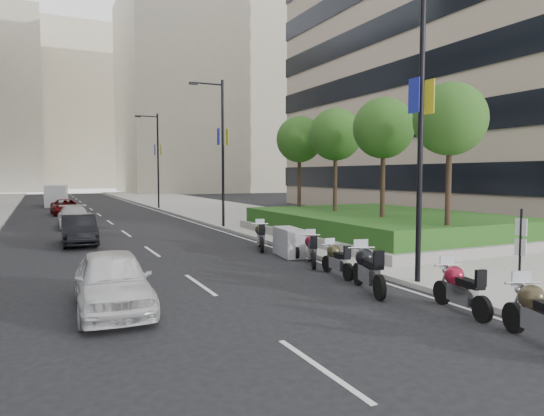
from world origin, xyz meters
TOP-DOWN VIEW (x-y plane):
  - ground at (0.00, 0.00)m, footprint 160.00×160.00m
  - sidewalk_right at (9.00, 30.00)m, footprint 10.00×100.00m
  - lane_edge at (3.70, 30.00)m, footprint 0.12×100.00m
  - lane_centre at (-1.50, 30.00)m, footprint 0.12×100.00m
  - building_cream_right at (22.00, 80.00)m, footprint 28.00×24.00m
  - building_cream_centre at (2.00, 120.00)m, footprint 30.00×24.00m
  - planter at (10.00, 10.00)m, footprint 10.00×14.00m
  - hedge at (10.00, 10.00)m, footprint 9.40×13.40m
  - tree_0 at (8.50, 4.00)m, footprint 2.80×2.80m
  - tree_1 at (8.50, 8.00)m, footprint 2.80×2.80m
  - tree_2 at (8.50, 12.00)m, footprint 2.80×2.80m
  - tree_3 at (8.50, 16.00)m, footprint 2.80×2.80m
  - lamp_post_0 at (4.14, 1.00)m, footprint 2.34×0.45m
  - lamp_post_1 at (4.14, 18.00)m, footprint 2.34×0.45m
  - lamp_post_2 at (4.14, 36.00)m, footprint 2.34×0.45m
  - parking_sign at (4.80, -2.00)m, footprint 0.06×0.32m
  - motorcycle_0 at (2.89, -3.91)m, footprint 0.99×2.24m
  - motorcycle_1 at (3.29, -1.55)m, footprint 0.77×2.18m
  - motorcycle_2 at (2.54, 1.09)m, footprint 0.98×2.36m
  - motorcycle_3 at (2.91, 3.24)m, footprint 0.68×2.04m
  - motorcycle_4 at (3.16, 5.30)m, footprint 1.07×2.02m
  - motorcycle_5 at (3.26, 7.31)m, footprint 1.03×2.01m
  - motorcycle_6 at (2.97, 9.44)m, footprint 1.01×2.14m
  - car_a at (-4.24, 2.27)m, footprint 1.91×4.38m
  - car_b at (-4.19, 14.53)m, footprint 1.55×4.30m
  - car_c at (-3.93, 22.54)m, footprint 1.90×4.66m
  - car_d at (-3.93, 33.18)m, footprint 2.37×4.70m
  - delivery_van at (-4.30, 45.04)m, footprint 2.44×5.41m

SIDE VIEW (x-z plane):
  - ground at x=0.00m, z-range 0.00..0.00m
  - lane_edge at x=3.70m, z-range 0.00..0.01m
  - lane_centre at x=-1.50m, z-range 0.00..0.01m
  - sidewalk_right at x=9.00m, z-range 0.00..0.15m
  - planter at x=10.00m, z-range 0.15..0.55m
  - motorcycle_3 at x=2.91m, z-range 0.04..1.05m
  - motorcycle_4 at x=3.16m, z-range 0.04..1.12m
  - motorcycle_5 at x=3.26m, z-range 0.00..1.16m
  - motorcycle_1 at x=3.29m, z-range 0.04..1.13m
  - motorcycle_6 at x=2.97m, z-range 0.04..1.15m
  - motorcycle_0 at x=2.89m, z-range 0.04..1.20m
  - car_d at x=-3.93m, z-range 0.00..1.28m
  - motorcycle_2 at x=2.54m, z-range 0.04..1.25m
  - car_c at x=-3.93m, z-range 0.00..1.35m
  - car_b at x=-4.19m, z-range 0.00..1.41m
  - car_a at x=-4.24m, z-range 0.00..1.47m
  - hedge at x=10.00m, z-range 0.55..1.35m
  - delivery_van at x=-4.30m, z-range -0.07..2.13m
  - parking_sign at x=4.80m, z-range 0.21..2.71m
  - lamp_post_0 at x=4.14m, z-range 0.57..9.57m
  - lamp_post_1 at x=4.14m, z-range 0.57..9.57m
  - lamp_post_2 at x=4.14m, z-range 0.57..9.57m
  - tree_0 at x=8.50m, z-range 2.27..8.57m
  - tree_1 at x=8.50m, z-range 2.27..8.57m
  - tree_2 at x=8.50m, z-range 2.27..8.57m
  - tree_3 at x=8.50m, z-range 2.27..8.57m
  - building_cream_right at x=22.00m, z-range 0.00..36.00m
  - building_cream_centre at x=2.00m, z-range 0.00..38.00m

